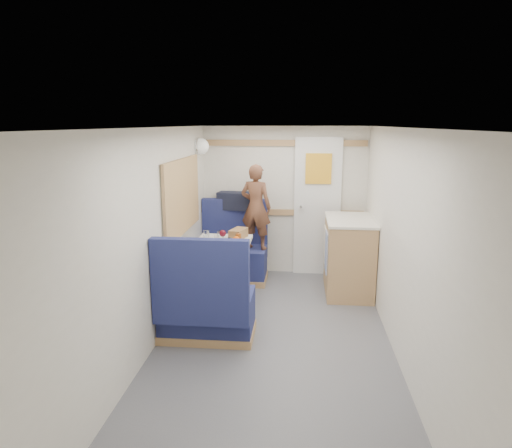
# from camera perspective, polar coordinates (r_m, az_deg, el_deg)

# --- Properties ---
(floor) EXTENTS (4.50, 4.50, 0.00)m
(floor) POSITION_cam_1_polar(r_m,az_deg,el_deg) (4.37, 2.14, -15.28)
(floor) COLOR #515156
(floor) RESTS_ON ground
(ceiling) EXTENTS (4.50, 4.50, 0.00)m
(ceiling) POSITION_cam_1_polar(r_m,az_deg,el_deg) (3.87, 2.39, 11.95)
(ceiling) COLOR silver
(ceiling) RESTS_ON wall_back
(wall_back) EXTENTS (2.20, 0.02, 2.00)m
(wall_back) POSITION_cam_1_polar(r_m,az_deg,el_deg) (6.20, 3.51, 2.87)
(wall_back) COLOR silver
(wall_back) RESTS_ON floor
(wall_left) EXTENTS (0.02, 4.50, 2.00)m
(wall_left) POSITION_cam_1_polar(r_m,az_deg,el_deg) (4.21, -12.87, -2.07)
(wall_left) COLOR silver
(wall_left) RESTS_ON floor
(wall_right) EXTENTS (0.02, 4.50, 2.00)m
(wall_right) POSITION_cam_1_polar(r_m,az_deg,el_deg) (4.09, 17.85, -2.79)
(wall_right) COLOR silver
(wall_right) RESTS_ON floor
(oak_trim_low) EXTENTS (2.15, 0.02, 0.08)m
(oak_trim_low) POSITION_cam_1_polar(r_m,az_deg,el_deg) (6.21, 3.49, 1.47)
(oak_trim_low) COLOR #A9824C
(oak_trim_low) RESTS_ON wall_back
(oak_trim_high) EXTENTS (2.15, 0.02, 0.08)m
(oak_trim_high) POSITION_cam_1_polar(r_m,az_deg,el_deg) (6.10, 3.60, 10.08)
(oak_trim_high) COLOR #A9824C
(oak_trim_high) RESTS_ON wall_back
(side_window) EXTENTS (0.04, 1.30, 0.72)m
(side_window) POSITION_cam_1_polar(r_m,az_deg,el_deg) (5.09, -9.27, 3.46)
(side_window) COLOR #969E86
(side_window) RESTS_ON wall_left
(rear_door) EXTENTS (0.62, 0.12, 1.86)m
(rear_door) POSITION_cam_1_polar(r_m,az_deg,el_deg) (6.17, 7.67, 2.47)
(rear_door) COLOR white
(rear_door) RESTS_ON wall_back
(dinette_table) EXTENTS (0.62, 0.92, 0.72)m
(dinette_table) POSITION_cam_1_polar(r_m,az_deg,el_deg) (5.15, -4.36, -4.11)
(dinette_table) COLOR white
(dinette_table) RESTS_ON floor
(bench_far) EXTENTS (0.90, 0.59, 1.05)m
(bench_far) POSITION_cam_1_polar(r_m,az_deg,el_deg) (6.05, -2.90, -4.20)
(bench_far) COLOR #181F4D
(bench_far) RESTS_ON floor
(bench_near) EXTENTS (0.90, 0.59, 1.05)m
(bench_near) POSITION_cam_1_polar(r_m,az_deg,el_deg) (4.44, -6.25, -10.58)
(bench_near) COLOR #181F4D
(bench_near) RESTS_ON floor
(ledge) EXTENTS (0.90, 0.14, 0.04)m
(ledge) POSITION_cam_1_polar(r_m,az_deg,el_deg) (6.15, -2.61, 1.66)
(ledge) COLOR #A9824C
(ledge) RESTS_ON bench_far
(dome_light) EXTENTS (0.20, 0.20, 0.20)m
(dome_light) POSITION_cam_1_polar(r_m,az_deg,el_deg) (5.85, -6.91, 9.62)
(dome_light) COLOR white
(dome_light) RESTS_ON wall_left
(galley_counter) EXTENTS (0.57, 0.92, 0.92)m
(galley_counter) POSITION_cam_1_polar(r_m,az_deg,el_deg) (5.66, 11.47, -3.84)
(galley_counter) COLOR #A9824C
(galley_counter) RESTS_ON floor
(person) EXTENTS (0.45, 0.35, 1.09)m
(person) POSITION_cam_1_polar(r_m,az_deg,el_deg) (5.78, -0.02, 2.13)
(person) COLOR brown
(person) RESTS_ON bench_far
(duffel_bag) EXTENTS (0.52, 0.31, 0.23)m
(duffel_bag) POSITION_cam_1_polar(r_m,az_deg,el_deg) (6.13, -2.48, 2.91)
(duffel_bag) COLOR black
(duffel_bag) RESTS_ON ledge
(tray) EXTENTS (0.29, 0.35, 0.02)m
(tray) POSITION_cam_1_polar(r_m,az_deg,el_deg) (4.78, -3.35, -3.40)
(tray) COLOR white
(tray) RESTS_ON dinette_table
(orange_fruit) EXTENTS (0.08, 0.08, 0.08)m
(orange_fruit) POSITION_cam_1_polar(r_m,az_deg,el_deg) (5.04, -2.50, -1.98)
(orange_fruit) COLOR orange
(orange_fruit) RESTS_ON tray
(cheese_block) EXTENTS (0.12, 0.10, 0.04)m
(cheese_block) POSITION_cam_1_polar(r_m,az_deg,el_deg) (4.75, -3.89, -3.18)
(cheese_block) COLOR #DDCE80
(cheese_block) RESTS_ON tray
(wine_glass) EXTENTS (0.08, 0.08, 0.17)m
(wine_glass) POSITION_cam_1_polar(r_m,az_deg,el_deg) (5.03, -4.19, -1.25)
(wine_glass) COLOR white
(wine_glass) RESTS_ON dinette_table
(tumbler_left) EXTENTS (0.07, 0.07, 0.11)m
(tumbler_left) POSITION_cam_1_polar(r_m,az_deg,el_deg) (4.94, -7.39, -2.41)
(tumbler_left) COLOR white
(tumbler_left) RESTS_ON dinette_table
(tumbler_mid) EXTENTS (0.07, 0.07, 0.11)m
(tumbler_mid) POSITION_cam_1_polar(r_m,az_deg,el_deg) (5.28, -6.23, -1.40)
(tumbler_mid) COLOR white
(tumbler_mid) RESTS_ON dinette_table
(tumbler_right) EXTENTS (0.07, 0.07, 0.12)m
(tumbler_right) POSITION_cam_1_polar(r_m,az_deg,el_deg) (5.22, -4.45, -1.49)
(tumbler_right) COLOR white
(tumbler_right) RESTS_ON dinette_table
(beer_glass) EXTENTS (0.07, 0.07, 0.10)m
(beer_glass) POSITION_cam_1_polar(r_m,az_deg,el_deg) (5.13, -2.21, -1.79)
(beer_glass) COLOR brown
(beer_glass) RESTS_ON dinette_table
(pepper_grinder) EXTENTS (0.04, 0.04, 0.09)m
(pepper_grinder) POSITION_cam_1_polar(r_m,az_deg,el_deg) (5.01, -3.34, -2.21)
(pepper_grinder) COLOR black
(pepper_grinder) RESTS_ON dinette_table
(salt_grinder) EXTENTS (0.03, 0.03, 0.09)m
(salt_grinder) POSITION_cam_1_polar(r_m,az_deg,el_deg) (5.21, -5.10, -1.70)
(salt_grinder) COLOR white
(salt_grinder) RESTS_ON dinette_table
(bread_loaf) EXTENTS (0.21, 0.29, 0.11)m
(bread_loaf) POSITION_cam_1_polar(r_m,az_deg,el_deg) (5.33, -2.22, -1.21)
(bread_loaf) COLOR olive
(bread_loaf) RESTS_ON dinette_table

